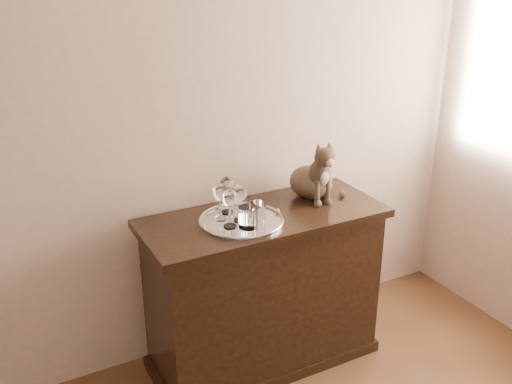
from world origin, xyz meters
TOP-DOWN VIEW (x-y plane):
  - wall_back at (0.00, 2.25)m, footprint 4.00×0.10m
  - sideboard at (0.60, 1.94)m, footprint 1.20×0.50m
  - tray at (0.46, 1.91)m, footprint 0.40×0.40m
  - wine_glass_a at (0.39, 1.98)m, footprint 0.07×0.07m
  - wine_glass_b at (0.45, 2.03)m, footprint 0.07×0.07m
  - wine_glass_c at (0.39, 1.88)m, footprint 0.07×0.07m
  - wine_glass_d at (0.46, 1.92)m, footprint 0.07×0.07m
  - tumbler_a at (0.52, 1.87)m, footprint 0.08×0.08m
  - tumbler_b at (0.46, 1.84)m, footprint 0.09×0.09m
  - cat at (0.92, 2.03)m, footprint 0.33×0.31m

SIDE VIEW (x-z plane):
  - sideboard at x=0.60m, z-range 0.00..0.85m
  - tray at x=0.46m, z-range 0.85..0.86m
  - tumbler_a at x=0.52m, z-range 0.86..0.95m
  - tumbler_b at x=0.46m, z-range 0.86..0.96m
  - wine_glass_a at x=0.39m, z-range 0.86..1.04m
  - wine_glass_d at x=0.46m, z-range 0.86..1.04m
  - wine_glass_b at x=0.45m, z-range 0.86..1.04m
  - wine_glass_c at x=0.39m, z-range 0.86..1.05m
  - cat at x=0.92m, z-range 0.85..1.17m
  - wall_back at x=0.00m, z-range 0.00..2.70m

